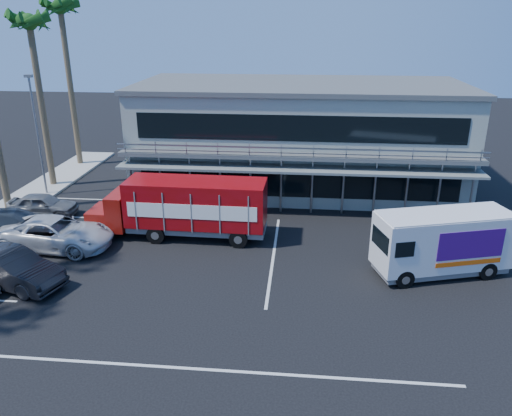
{
  "coord_description": "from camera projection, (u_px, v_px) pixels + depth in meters",
  "views": [
    {
      "loc": [
        3.34,
        -19.97,
        11.49
      ],
      "look_at": [
        1.02,
        3.88,
        2.3
      ],
      "focal_mm": 35.0,
      "sensor_mm": 36.0,
      "label": 1
    }
  ],
  "objects": [
    {
      "name": "palm_f",
      "position": [
        61.0,
        17.0,
        37.42
      ],
      "size": [
        2.8,
        2.8,
        13.25
      ],
      "color": "brown",
      "rests_on": "ground"
    },
    {
      "name": "parked_car_e",
      "position": [
        43.0,
        205.0,
        30.66
      ],
      "size": [
        4.22,
        1.91,
        1.4
      ],
      "primitive_type": "imported",
      "rotation": [
        0.0,
        0.0,
        1.63
      ],
      "color": "slate",
      "rests_on": "ground"
    },
    {
      "name": "parked_car_d",
      "position": [
        13.0,
        224.0,
        27.53
      ],
      "size": [
        5.95,
        3.75,
        1.61
      ],
      "primitive_type": "imported",
      "rotation": [
        0.0,
        0.0,
        1.86
      ],
      "color": "#2E353E",
      "rests_on": "ground"
    },
    {
      "name": "parked_car_c",
      "position": [
        56.0,
        233.0,
        26.27
      ],
      "size": [
        6.17,
        3.18,
        1.67
      ],
      "primitive_type": "imported",
      "rotation": [
        0.0,
        0.0,
        1.5
      ],
      "color": "silver",
      "rests_on": "ground"
    },
    {
      "name": "building",
      "position": [
        299.0,
        136.0,
        35.28
      ],
      "size": [
        22.4,
        12.0,
        7.3
      ],
      "color": "gray",
      "rests_on": "ground"
    },
    {
      "name": "red_truck",
      "position": [
        184.0,
        206.0,
        27.26
      ],
      "size": [
        9.84,
        2.58,
        3.3
      ],
      "rotation": [
        0.0,
        0.0,
        -0.02
      ],
      "color": "maroon",
      "rests_on": "ground"
    },
    {
      "name": "palm_e",
      "position": [
        31.0,
        32.0,
        32.6
      ],
      "size": [
        2.8,
        2.8,
        12.25
      ],
      "color": "brown",
      "rests_on": "ground"
    },
    {
      "name": "light_pole_far",
      "position": [
        37.0,
        130.0,
        32.87
      ],
      "size": [
        0.5,
        0.25,
        8.09
      ],
      "color": "gray",
      "rests_on": "ground"
    },
    {
      "name": "ground",
      "position": [
        226.0,
        284.0,
        22.97
      ],
      "size": [
        120.0,
        120.0,
        0.0
      ],
      "primitive_type": "plane",
      "color": "black",
      "rests_on": "ground"
    },
    {
      "name": "white_van",
      "position": [
        443.0,
        242.0,
        23.34
      ],
      "size": [
        6.67,
        3.85,
        3.08
      ],
      "rotation": [
        0.0,
        0.0,
        0.28
      ],
      "color": "silver",
      "rests_on": "ground"
    },
    {
      "name": "parked_car_b",
      "position": [
        11.0,
        269.0,
        22.56
      ],
      "size": [
        5.36,
        3.19,
        1.67
      ],
      "primitive_type": "imported",
      "rotation": [
        0.0,
        0.0,
        1.27
      ],
      "color": "black",
      "rests_on": "ground"
    }
  ]
}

